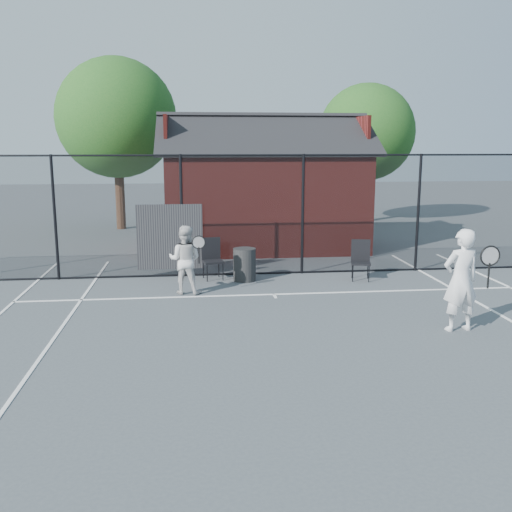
{
  "coord_description": "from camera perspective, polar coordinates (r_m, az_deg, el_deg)",
  "views": [
    {
      "loc": [
        -1.73,
        -8.94,
        3.22
      ],
      "look_at": [
        -0.53,
        1.82,
        1.1
      ],
      "focal_mm": 40.0,
      "sensor_mm": 36.0,
      "label": 1
    }
  ],
  "objects": [
    {
      "name": "waste_bin",
      "position": [
        13.66,
        -1.16,
        -0.86
      ],
      "size": [
        0.56,
        0.56,
        0.79
      ],
      "primitive_type": "cylinder",
      "rotation": [
        0.0,
        0.0,
        -0.04
      ],
      "color": "#242424",
      "rests_on": "ground"
    },
    {
      "name": "player_front",
      "position": [
        10.52,
        19.81,
        -2.28
      ],
      "size": [
        0.84,
        0.64,
        1.81
      ],
      "color": "white",
      "rests_on": "ground"
    },
    {
      "name": "tree_left",
      "position": [
        22.63,
        -13.77,
        13.23
      ],
      "size": [
        4.48,
        4.48,
        6.44
      ],
      "color": "#382116",
      "rests_on": "ground"
    },
    {
      "name": "player_back",
      "position": [
        12.53,
        -7.11,
        -0.36
      ],
      "size": [
        0.87,
        0.73,
        1.51
      ],
      "color": "silver",
      "rests_on": "ground"
    },
    {
      "name": "tree_right",
      "position": [
        24.54,
        11.0,
        12.02
      ],
      "size": [
        3.97,
        3.97,
        5.7
      ],
      "color": "#382116",
      "rests_on": "ground"
    },
    {
      "name": "chair_left",
      "position": [
        13.82,
        -4.33,
        -0.36
      ],
      "size": [
        0.56,
        0.57,
        0.98
      ],
      "primitive_type": "cube",
      "rotation": [
        0.0,
        0.0,
        0.21
      ],
      "color": "black",
      "rests_on": "ground"
    },
    {
      "name": "chair_right",
      "position": [
        13.92,
        10.44,
        -0.5
      ],
      "size": [
        0.55,
        0.56,
        0.94
      ],
      "primitive_type": "cube",
      "rotation": [
        0.0,
        0.0,
        -0.23
      ],
      "color": "black",
      "rests_on": "ground"
    },
    {
      "name": "court_lines",
      "position": [
        8.45,
        6.07,
        -11.35
      ],
      "size": [
        11.02,
        18.0,
        0.01
      ],
      "color": "white",
      "rests_on": "ground"
    },
    {
      "name": "ground",
      "position": [
        9.66,
        4.37,
        -8.43
      ],
      "size": [
        80.0,
        80.0,
        0.0
      ],
      "primitive_type": "plane",
      "color": "#454B4F",
      "rests_on": "ground"
    },
    {
      "name": "fence",
      "position": [
        14.13,
        -0.53,
        3.86
      ],
      "size": [
        22.04,
        3.0,
        3.0
      ],
      "color": "black",
      "rests_on": "ground"
    },
    {
      "name": "clubhouse",
      "position": [
        18.15,
        0.71,
        5.98
      ],
      "size": [
        6.5,
        4.36,
        4.19
      ],
      "color": "maroon",
      "rests_on": "ground"
    }
  ]
}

